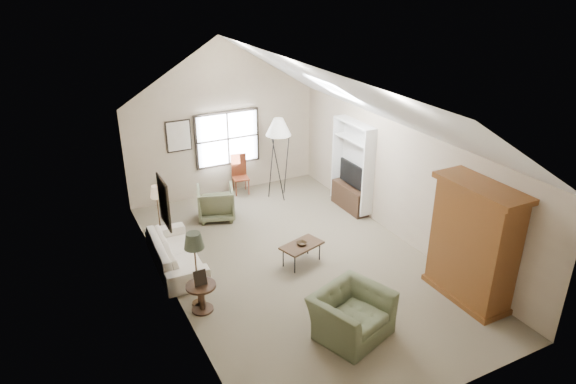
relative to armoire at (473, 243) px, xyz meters
name	(u,v)px	position (x,y,z in m)	size (l,w,h in m)	color
room_shell	(298,107)	(-2.18, 2.40, 2.11)	(5.01, 8.01, 4.00)	#716650
window	(228,139)	(-2.08, 6.36, 0.35)	(1.72, 0.08, 1.42)	black
skylight	(334,89)	(-0.88, 3.30, 2.12)	(0.80, 1.20, 0.52)	white
wall_art	(172,167)	(-4.06, 4.34, 0.63)	(1.97, 3.71, 0.88)	black
armoire	(473,243)	(0.00, 0.00, 0.00)	(0.60, 1.50, 2.20)	brown
tv_alcove	(352,165)	(0.16, 4.00, 0.05)	(0.32, 1.30, 2.10)	white
media_console	(350,197)	(0.14, 4.00, -0.80)	(0.34, 1.18, 0.60)	#382316
tv_panel	(351,174)	(0.14, 4.00, -0.18)	(0.05, 0.90, 0.55)	black
sofa	(176,253)	(-4.38, 3.38, -0.80)	(2.08, 0.81, 0.61)	#ECE6CB
armchair_near	(351,314)	(-2.43, 0.08, -0.72)	(1.16, 1.02, 0.76)	#5D6748
armchair_far	(216,203)	(-2.94, 5.03, -0.71)	(0.83, 0.86, 0.78)	#5B5D41
coffee_table	(302,254)	(-2.11, 2.33, -0.88)	(0.84, 0.47, 0.43)	#3D2D19
bowl	(302,243)	(-2.11, 2.33, -0.64)	(0.20, 0.20, 0.05)	#342715
side_table	(202,297)	(-4.38, 1.78, -0.84)	(0.52, 0.52, 0.52)	#3B2918
side_chair	(240,175)	(-1.87, 6.10, -0.59)	(0.40, 0.40, 1.02)	brown
tripod_lamp	(279,158)	(-1.11, 5.40, -0.03)	(0.62, 0.62, 2.14)	silver
dark_lamp	(196,269)	(-4.38, 1.98, -0.37)	(0.35, 0.35, 1.45)	#252A1D
tan_lamp	(159,213)	(-4.38, 4.58, -0.45)	(0.26, 0.26, 1.30)	tan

